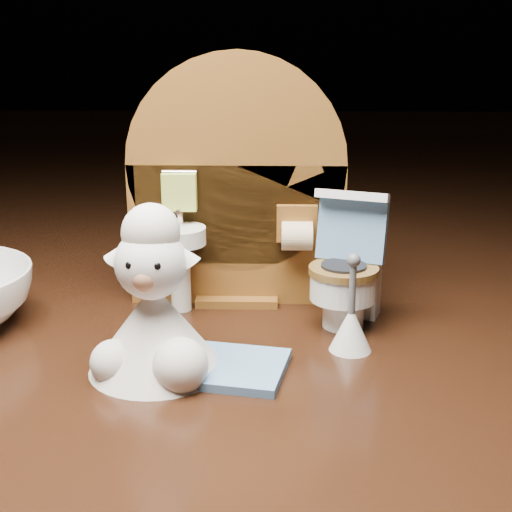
{
  "coord_description": "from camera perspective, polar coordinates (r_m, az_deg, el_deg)",
  "views": [
    {
      "loc": [
        0.02,
        -0.35,
        0.16
      ],
      "look_at": [
        0.01,
        0.01,
        0.05
      ],
      "focal_mm": 50.0,
      "sensor_mm": 36.0,
      "label": 1
    }
  ],
  "objects": [
    {
      "name": "toilet_brush",
      "position": [
        0.38,
        7.6,
        -5.51
      ],
      "size": [
        0.02,
        0.02,
        0.05
      ],
      "color": "white",
      "rests_on": "ground"
    },
    {
      "name": "backdrop_panel",
      "position": [
        0.43,
        -1.66,
        4.78
      ],
      "size": [
        0.13,
        0.05,
        0.15
      ],
      "color": "brown",
      "rests_on": "ground"
    },
    {
      "name": "plush_lamb",
      "position": [
        0.35,
        -8.15,
        -4.66
      ],
      "size": [
        0.07,
        0.07,
        0.09
      ],
      "rotation": [
        0.0,
        0.0,
        -0.07
      ],
      "color": "silver",
      "rests_on": "ground"
    },
    {
      "name": "toy_toilet",
      "position": [
        0.41,
        7.36,
        -1.55
      ],
      "size": [
        0.05,
        0.05,
        0.08
      ],
      "rotation": [
        0.0,
        0.0,
        -0.35
      ],
      "color": "white",
      "rests_on": "ground"
    },
    {
      "name": "bath_mat",
      "position": [
        0.35,
        -2.38,
        -8.87
      ],
      "size": [
        0.06,
        0.06,
        0.0
      ],
      "primitive_type": "cube",
      "rotation": [
        0.0,
        0.0,
        -0.19
      ],
      "color": "#5B88B5",
      "rests_on": "ground"
    }
  ]
}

